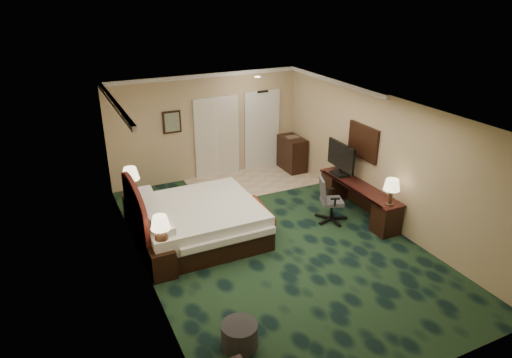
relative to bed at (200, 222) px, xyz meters
name	(u,v)px	position (x,y,z in m)	size (l,w,h in m)	color
floor	(274,242)	(1.26, -0.79, -0.36)	(5.00, 7.50, 0.00)	black
ceiling	(277,109)	(1.26, -0.79, 2.34)	(5.00, 7.50, 0.00)	white
wall_back	(207,127)	(1.26, 2.96, 0.99)	(5.00, 0.00, 2.70)	tan
wall_front	(423,294)	(1.26, -4.54, 0.99)	(5.00, 0.00, 2.70)	tan
wall_left	(141,206)	(-1.24, -0.79, 0.99)	(0.00, 7.50, 2.70)	tan
wall_right	(382,159)	(3.76, -0.79, 0.99)	(0.00, 7.50, 2.70)	tan
crown_molding	(277,112)	(1.26, -0.79, 2.29)	(5.00, 7.50, 0.10)	white
tile_patch	(253,181)	(2.16, 2.11, -0.36)	(3.20, 1.70, 0.01)	beige
headboard	(136,214)	(-1.18, 0.21, 0.34)	(0.12, 2.00, 1.40)	#451814
entry_door	(262,131)	(2.81, 2.93, 0.69)	(1.02, 0.06, 2.18)	white
closet_doors	(217,137)	(1.51, 2.92, 0.69)	(1.20, 0.06, 2.10)	beige
wall_art	(172,122)	(0.36, 2.92, 1.24)	(0.45, 0.06, 0.55)	#506D61
wall_mirror	(363,142)	(3.72, -0.19, 1.19)	(0.05, 0.95, 0.75)	white
bed	(200,222)	(0.00, 0.00, 0.00)	(2.28, 2.11, 0.72)	white
nightstand_near	(162,262)	(-1.01, -0.90, -0.10)	(0.42, 0.49, 0.53)	black
nightstand_far	(136,209)	(-0.99, 1.29, -0.08)	(0.46, 0.52, 0.57)	black
lamp_near	(161,233)	(-0.97, -0.91, 0.48)	(0.33, 0.33, 0.63)	black
lamp_far	(131,183)	(-1.03, 1.25, 0.55)	(0.36, 0.36, 0.68)	black
bed_bench	(256,216)	(1.24, 0.01, -0.16)	(0.41, 1.19, 0.40)	maroon
ottoman	(240,335)	(-0.47, -3.05, -0.18)	(0.52, 0.52, 0.37)	#313035
desk	(358,200)	(3.49, -0.49, -0.02)	(0.51, 2.35, 0.68)	black
tv	(341,159)	(3.46, 0.21, 0.70)	(0.08, 0.98, 0.76)	black
desk_lamp	(391,192)	(3.45, -1.50, 0.60)	(0.32, 0.32, 0.56)	black
desk_chair	(332,200)	(2.79, -0.50, 0.13)	(0.58, 0.54, 0.99)	#413F4A
minibar	(292,154)	(3.47, 2.41, 0.10)	(0.48, 0.87, 0.92)	black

